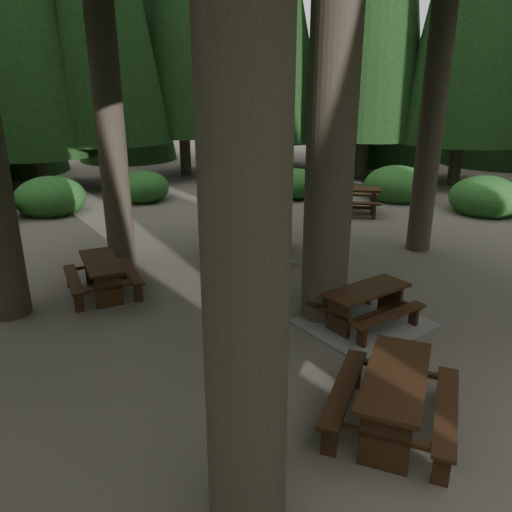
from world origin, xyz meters
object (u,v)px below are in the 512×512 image
picnic_table_c (247,251)px  picnic_table_e (394,393)px  picnic_table_b (102,272)px  picnic_table_d (350,196)px  picnic_table_a (365,313)px

picnic_table_c → picnic_table_e: bearing=-93.6°
picnic_table_b → picnic_table_d: size_ratio=0.73×
picnic_table_a → picnic_table_b: size_ratio=1.21×
picnic_table_a → picnic_table_d: (5.31, 6.31, 0.33)m
picnic_table_c → picnic_table_d: (5.27, 2.12, 0.35)m
picnic_table_d → picnic_table_c: bearing=-117.4°
picnic_table_d → picnic_table_e: 11.12m
picnic_table_c → picnic_table_e: size_ratio=0.95×
picnic_table_a → picnic_table_c: (0.05, 4.20, -0.02)m
picnic_table_c → picnic_table_e: 6.73m
picnic_table_a → picnic_table_c: bearing=86.0°
picnic_table_a → picnic_table_e: (-1.73, -2.29, 0.30)m
picnic_table_b → picnic_table_d: 9.23m
picnic_table_e → picnic_table_d: bearing=14.4°
picnic_table_c → picnic_table_e: picnic_table_e is taller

